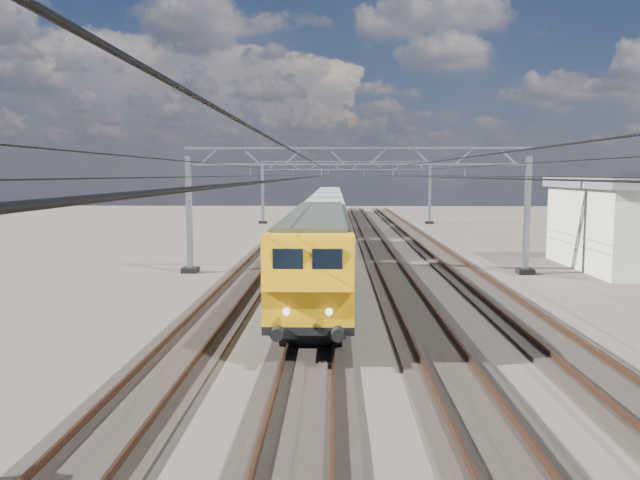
{
  "coord_description": "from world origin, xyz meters",
  "views": [
    {
      "loc": [
        -1.24,
        -31.02,
        5.58
      ],
      "look_at": [
        -1.97,
        -0.81,
        2.4
      ],
      "focal_mm": 35.0,
      "sensor_mm": 36.0,
      "label": 1
    }
  ],
  "objects_px": {
    "catenary_gantry_mid": "(357,204)",
    "hopper_wagon_fourth": "(330,199)",
    "hopper_wagon_lead": "(324,221)",
    "locomotive": "(318,248)",
    "hopper_wagon_third": "(329,203)",
    "catenary_gantry_far": "(346,189)",
    "hopper_wagon_mid": "(327,210)"
  },
  "relations": [
    {
      "from": "catenary_gantry_far",
      "to": "hopper_wagon_fourth",
      "type": "distance_m",
      "value": 16.81
    },
    {
      "from": "hopper_wagon_lead",
      "to": "hopper_wagon_mid",
      "type": "xyz_separation_m",
      "value": [
        0.0,
        14.2,
        0.0
      ]
    },
    {
      "from": "hopper_wagon_lead",
      "to": "hopper_wagon_mid",
      "type": "relative_size",
      "value": 1.0
    },
    {
      "from": "locomotive",
      "to": "hopper_wagon_lead",
      "type": "relative_size",
      "value": 1.62
    },
    {
      "from": "hopper_wagon_mid",
      "to": "catenary_gantry_far",
      "type": "bearing_deg",
      "value": 80.37
    },
    {
      "from": "catenary_gantry_mid",
      "to": "hopper_wagon_fourth",
      "type": "relative_size",
      "value": 1.53
    },
    {
      "from": "hopper_wagon_third",
      "to": "locomotive",
      "type": "bearing_deg",
      "value": -90.0
    },
    {
      "from": "hopper_wagon_fourth",
      "to": "catenary_gantry_mid",
      "type": "bearing_deg",
      "value": -87.82
    },
    {
      "from": "locomotive",
      "to": "hopper_wagon_fourth",
      "type": "distance_m",
      "value": 60.3
    },
    {
      "from": "catenary_gantry_far",
      "to": "catenary_gantry_mid",
      "type": "bearing_deg",
      "value": -90.0
    },
    {
      "from": "hopper_wagon_lead",
      "to": "catenary_gantry_mid",
      "type": "bearing_deg",
      "value": -78.7
    },
    {
      "from": "locomotive",
      "to": "hopper_wagon_third",
      "type": "xyz_separation_m",
      "value": [
        -0.0,
        46.1,
        -0.09
      ]
    },
    {
      "from": "catenary_gantry_far",
      "to": "hopper_wagon_lead",
      "type": "xyz_separation_m",
      "value": [
        -2.0,
        -25.99,
        -1.67
      ]
    },
    {
      "from": "catenary_gantry_far",
      "to": "hopper_wagon_third",
      "type": "height_order",
      "value": "catenary_gantry_far"
    },
    {
      "from": "hopper_wagon_fourth",
      "to": "hopper_wagon_mid",
      "type": "bearing_deg",
      "value": -90.0
    },
    {
      "from": "catenary_gantry_far",
      "to": "hopper_wagon_fourth",
      "type": "bearing_deg",
      "value": 96.87
    },
    {
      "from": "hopper_wagon_mid",
      "to": "hopper_wagon_fourth",
      "type": "distance_m",
      "value": 28.4
    },
    {
      "from": "catenary_gantry_far",
      "to": "locomotive",
      "type": "relative_size",
      "value": 0.94
    },
    {
      "from": "catenary_gantry_mid",
      "to": "hopper_wagon_third",
      "type": "distance_m",
      "value": 38.5
    },
    {
      "from": "hopper_wagon_fourth",
      "to": "locomotive",
      "type": "bearing_deg",
      "value": -90.0
    },
    {
      "from": "hopper_wagon_lead",
      "to": "hopper_wagon_third",
      "type": "bearing_deg",
      "value": 90.0
    },
    {
      "from": "catenary_gantry_mid",
      "to": "hopper_wagon_lead",
      "type": "xyz_separation_m",
      "value": [
        -2.0,
        10.01,
        -1.67
      ]
    },
    {
      "from": "catenary_gantry_far",
      "to": "hopper_wagon_fourth",
      "type": "height_order",
      "value": "catenary_gantry_far"
    },
    {
      "from": "catenary_gantry_far",
      "to": "locomotive",
      "type": "distance_m",
      "value": 43.76
    },
    {
      "from": "hopper_wagon_mid",
      "to": "hopper_wagon_third",
      "type": "relative_size",
      "value": 1.0
    },
    {
      "from": "hopper_wagon_mid",
      "to": "locomotive",
      "type": "bearing_deg",
      "value": -90.0
    },
    {
      "from": "catenary_gantry_mid",
      "to": "catenary_gantry_far",
      "type": "height_order",
      "value": "same"
    },
    {
      "from": "catenary_gantry_far",
      "to": "hopper_wagon_lead",
      "type": "relative_size",
      "value": 1.53
    },
    {
      "from": "hopper_wagon_third",
      "to": "hopper_wagon_fourth",
      "type": "xyz_separation_m",
      "value": [
        0.0,
        14.2,
        0.0
      ]
    },
    {
      "from": "catenary_gantry_far",
      "to": "hopper_wagon_lead",
      "type": "bearing_deg",
      "value": -94.4
    },
    {
      "from": "catenary_gantry_far",
      "to": "hopper_wagon_third",
      "type": "bearing_deg",
      "value": 129.72
    },
    {
      "from": "hopper_wagon_lead",
      "to": "hopper_wagon_fourth",
      "type": "distance_m",
      "value": 42.6
    }
  ]
}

